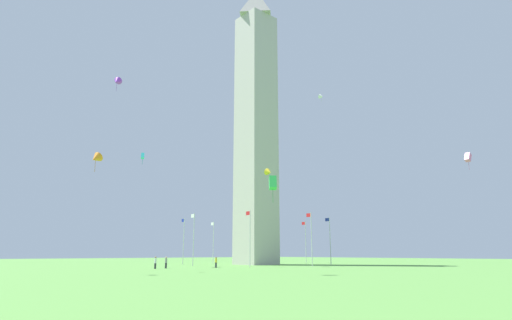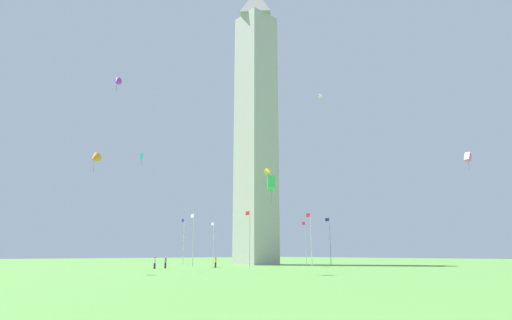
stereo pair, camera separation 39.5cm
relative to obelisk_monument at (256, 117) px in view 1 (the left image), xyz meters
name	(u,v)px [view 1 (the left image)]	position (x,y,z in m)	size (l,w,h in m)	color
ground_plane	(256,265)	(0.00, 0.00, -30.76)	(260.00, 260.00, 0.00)	#548C3D
obelisk_monument	(256,117)	(0.00, 0.00, 0.00)	(6.77, 6.77, 61.52)	#B7B2A8
flagpole_n	(213,241)	(14.83, 0.00, -25.72)	(1.12, 0.14, 9.28)	silver
flagpole_ne	(184,239)	(10.50, 10.45, -25.72)	(1.12, 0.14, 9.28)	silver
flagpole_e	(193,237)	(0.05, 14.78, -25.72)	(1.12, 0.14, 9.28)	silver
flagpole_se	(250,236)	(-10.40, 10.45, -25.72)	(1.12, 0.14, 9.28)	silver
flagpole_s	(311,237)	(-14.72, 0.00, -25.72)	(1.12, 0.14, 9.28)	silver
flagpole_sw	(330,239)	(-10.40, -10.45, -25.72)	(1.12, 0.14, 9.28)	silver
flagpole_w	(305,240)	(0.05, -14.78, -25.72)	(1.12, 0.14, 9.28)	silver
flagpole_nw	(260,241)	(10.50, -10.45, -25.72)	(1.12, 0.14, 9.28)	silver
person_yellow_shirt	(216,262)	(-9.46, 16.57, -29.94)	(0.32, 0.32, 1.67)	#2D2D38
person_gray_shirt	(166,263)	(-6.78, 23.84, -29.90)	(0.32, 0.32, 1.73)	#2D2D38
person_white_shirt	(155,263)	(-7.52, 25.99, -29.88)	(0.32, 0.32, 1.77)	#2D2D38
kite_green_box	(273,183)	(-30.62, 24.23, -20.86)	(1.42, 1.36, 3.04)	green
kite_purple_delta	(117,81)	(8.19, 27.60, 3.02)	(2.36, 2.38, 2.99)	purple
kite_orange_delta	(96,158)	(-17.06, 39.21, -17.97)	(1.65, 1.82, 2.34)	orange
kite_yellow_delta	(269,172)	(-10.15, 5.78, -14.28)	(1.57, 1.39, 2.55)	yellow
kite_pink_box	(468,157)	(-36.43, -15.14, -12.93)	(0.82, 1.35, 2.98)	pink
kite_white_delta	(321,96)	(-14.84, -3.98, 1.39)	(1.15, 1.00, 1.79)	white
kite_cyan_box	(143,156)	(-14.20, 32.15, -16.08)	(0.78, 0.67, 1.58)	#33C6D1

